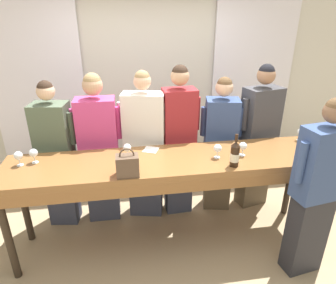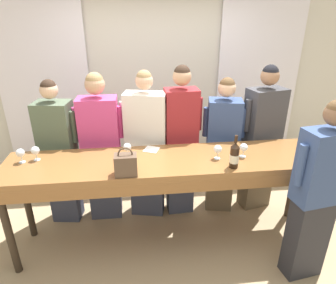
% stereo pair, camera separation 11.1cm
% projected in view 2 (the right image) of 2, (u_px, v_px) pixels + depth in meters
% --- Properties ---
extents(ground_plane, '(18.00, 18.00, 0.00)m').
position_uv_depth(ground_plane, '(169.00, 240.00, 3.31)').
color(ground_plane, tan).
extents(wall_back, '(12.00, 0.06, 2.80)m').
position_uv_depth(wall_back, '(155.00, 80.00, 4.29)').
color(wall_back, beige).
rests_on(wall_back, ground_plane).
extents(curtain_panel_left, '(1.20, 0.03, 2.69)m').
position_uv_depth(curtain_panel_left, '(45.00, 88.00, 4.10)').
color(curtain_panel_left, white).
rests_on(curtain_panel_left, ground_plane).
extents(curtain_panel_right, '(1.20, 0.03, 2.69)m').
position_uv_depth(curtain_panel_right, '(257.00, 82.00, 4.41)').
color(curtain_panel_right, white).
rests_on(curtain_panel_right, ground_plane).
extents(tasting_bar, '(3.15, 0.66, 1.00)m').
position_uv_depth(tasting_bar, '(169.00, 169.00, 2.92)').
color(tasting_bar, brown).
rests_on(tasting_bar, ground_plane).
extents(wine_bottle, '(0.08, 0.08, 0.32)m').
position_uv_depth(wine_bottle, '(234.00, 156.00, 2.70)').
color(wine_bottle, black).
rests_on(wine_bottle, tasting_bar).
extents(handbag, '(0.19, 0.13, 0.26)m').
position_uv_depth(handbag, '(126.00, 164.00, 2.59)').
color(handbag, brown).
rests_on(handbag, tasting_bar).
extents(wine_glass_front_left, '(0.08, 0.08, 0.14)m').
position_uv_depth(wine_glass_front_left, '(35.00, 151.00, 2.84)').
color(wine_glass_front_left, white).
rests_on(wine_glass_front_left, tasting_bar).
extents(wine_glass_front_mid, '(0.08, 0.08, 0.14)m').
position_uv_depth(wine_glass_front_mid, '(20.00, 153.00, 2.79)').
color(wine_glass_front_mid, white).
rests_on(wine_glass_front_mid, tasting_bar).
extents(wine_glass_front_right, '(0.08, 0.08, 0.14)m').
position_uv_depth(wine_glass_front_right, '(127.00, 147.00, 2.91)').
color(wine_glass_front_right, white).
rests_on(wine_glass_front_right, tasting_bar).
extents(wine_glass_center_left, '(0.08, 0.08, 0.14)m').
position_uv_depth(wine_glass_center_left, '(218.00, 149.00, 2.87)').
color(wine_glass_center_left, white).
rests_on(wine_glass_center_left, tasting_bar).
extents(wine_glass_center_mid, '(0.08, 0.08, 0.14)m').
position_uv_depth(wine_glass_center_mid, '(244.00, 148.00, 2.90)').
color(wine_glass_center_mid, white).
rests_on(wine_glass_center_mid, tasting_bar).
extents(wine_glass_center_right, '(0.08, 0.08, 0.14)m').
position_uv_depth(wine_glass_center_right, '(305.00, 134.00, 3.21)').
color(wine_glass_center_right, white).
rests_on(wine_glass_center_right, tasting_bar).
extents(napkin, '(0.19, 0.19, 0.00)m').
position_uv_depth(napkin, '(151.00, 149.00, 3.09)').
color(napkin, white).
rests_on(napkin, tasting_bar).
extents(guest_olive_jacket, '(0.49, 0.32, 1.69)m').
position_uv_depth(guest_olive_jacket, '(59.00, 154.00, 3.33)').
color(guest_olive_jacket, '#383D51').
rests_on(guest_olive_jacket, ground_plane).
extents(guest_pink_top, '(0.53, 0.26, 1.75)m').
position_uv_depth(guest_pink_top, '(101.00, 149.00, 3.36)').
color(guest_pink_top, '#383D51').
rests_on(guest_pink_top, ground_plane).
extents(guest_cream_sweater, '(0.57, 0.33, 1.76)m').
position_uv_depth(guest_cream_sweater, '(146.00, 147.00, 3.42)').
color(guest_cream_sweater, '#383D51').
rests_on(guest_cream_sweater, ground_plane).
extents(guest_striped_shirt, '(0.48, 0.26, 1.81)m').
position_uv_depth(guest_striped_shirt, '(181.00, 142.00, 3.44)').
color(guest_striped_shirt, '#383D51').
rests_on(guest_striped_shirt, ground_plane).
extents(guest_navy_coat, '(0.49, 0.33, 1.66)m').
position_uv_depth(guest_navy_coat, '(222.00, 146.00, 3.53)').
color(guest_navy_coat, brown).
rests_on(guest_navy_coat, ground_plane).
extents(guest_beige_cap, '(0.53, 0.34, 1.79)m').
position_uv_depth(guest_beige_cap, '(261.00, 139.00, 3.55)').
color(guest_beige_cap, brown).
rests_on(guest_beige_cap, ground_plane).
extents(host_pouring, '(0.52, 0.28, 1.72)m').
position_uv_depth(host_pouring, '(317.00, 195.00, 2.56)').
color(host_pouring, '#28282D').
rests_on(host_pouring, ground_plane).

